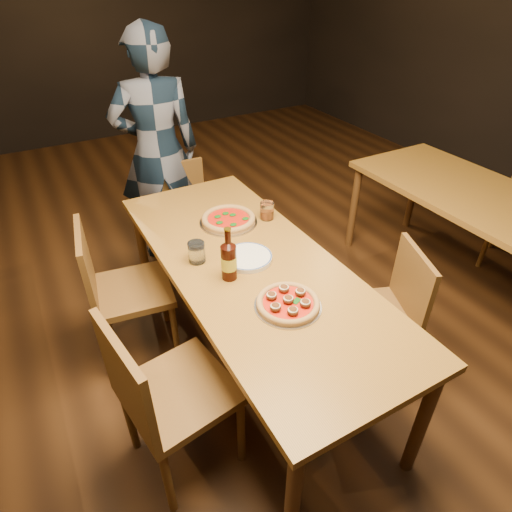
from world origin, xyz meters
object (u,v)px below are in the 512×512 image
chair_main_sw (132,289)px  chair_end (190,217)px  pizza_margherita (228,219)px  plate_stack (248,258)px  chair_main_nw (179,390)px  beer_bottle (229,261)px  amber_glass (267,211)px  water_glass (197,252)px  table_main (251,273)px  diner (158,152)px  pizza_meatball (288,303)px  chair_main_e (373,313)px  table_right (496,212)px

chair_main_sw → chair_end: 0.95m
pizza_margherita → plate_stack: 0.40m
chair_main_nw → plate_stack: chair_main_nw is taller
beer_bottle → amber_glass: (0.45, 0.41, -0.05)m
chair_end → water_glass: (-0.33, -1.01, 0.39)m
beer_bottle → water_glass: size_ratio=2.50×
water_glass → plate_stack: bearing=-26.4°
pizza_margherita → beer_bottle: 0.54m
table_main → pizza_margherita: (0.08, 0.42, 0.09)m
chair_main_nw → diner: 1.90m
table_main → amber_glass: 0.48m
amber_glass → table_main: bearing=-130.4°
beer_bottle → chair_main_nw: bearing=-143.8°
table_main → pizza_meatball: pizza_meatball is taller
chair_main_e → diner: 1.92m
chair_end → beer_bottle: 1.31m
chair_main_e → pizza_margherita: chair_main_e is taller
chair_main_sw → water_glass: bearing=-126.9°
table_right → diner: (-1.71, 1.62, 0.19)m
chair_end → pizza_meatball: 1.57m
beer_bottle → chair_main_sw: bearing=127.0°
chair_main_e → chair_main_nw: bearing=-68.5°
table_right → water_glass: size_ratio=18.31×
chair_main_sw → plate_stack: (0.54, -0.42, 0.30)m
table_main → chair_main_nw: size_ratio=2.09×
table_right → chair_end: size_ratio=2.41×
table_main → chair_main_e: bearing=-31.7°
table_main → diner: bearing=90.2°
chair_end → pizza_margherita: chair_end is taller
chair_end → plate_stack: chair_end is taller
table_main → pizza_margherita: 0.44m
chair_main_sw → pizza_margherita: chair_main_sw is taller
chair_main_nw → chair_end: bearing=-32.2°
pizza_margherita → chair_main_nw: bearing=-129.3°
chair_main_sw → amber_glass: 0.91m
chair_end → pizza_margherita: bearing=-90.1°
water_glass → chair_end: bearing=71.6°
amber_glass → water_glass: bearing=-159.0°
chair_main_nw → chair_main_sw: (0.02, 0.81, -0.01)m
plate_stack → amber_glass: (0.30, 0.32, 0.04)m
table_right → beer_bottle: bearing=175.7°
chair_end → amber_glass: bearing=-74.3°
chair_main_nw → diner: size_ratio=0.55×
chair_main_sw → plate_stack: size_ratio=3.67×
chair_main_nw → plate_stack: size_ratio=3.78×
chair_end → table_main: bearing=-93.3°
chair_end → pizza_meatball: size_ratio=2.73×
pizza_margherita → water_glass: size_ratio=3.11×
chair_main_sw → pizza_margherita: size_ratio=2.74×
pizza_margherita → beer_bottle: (-0.23, -0.48, 0.08)m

